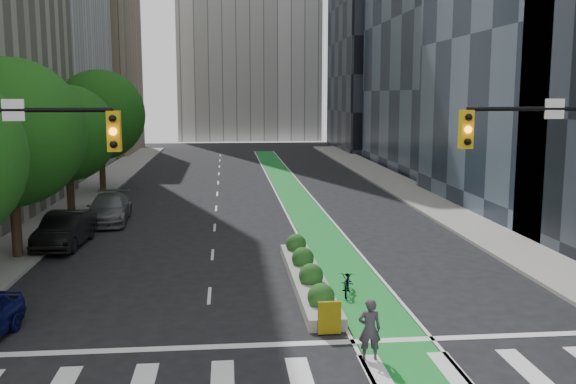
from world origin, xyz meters
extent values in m
plane|color=black|center=(0.00, 0.00, 0.00)|extent=(160.00, 160.00, 0.00)
cube|color=gray|center=(-11.80, 25.00, 0.07)|extent=(3.60, 90.00, 0.15)
cube|color=gray|center=(11.80, 25.00, 0.07)|extent=(3.60, 90.00, 0.15)
cube|color=#17812B|center=(3.00, 30.00, 0.01)|extent=(2.20, 70.00, 0.01)
cube|color=tan|center=(-20.00, 66.00, 13.00)|extent=(14.00, 16.00, 26.00)
cube|color=black|center=(20.00, 68.00, 14.00)|extent=(14.00, 18.00, 28.00)
cylinder|color=black|center=(-11.00, 12.00, 2.52)|extent=(0.44, 0.44, 5.04)
sphere|color=#144F10|center=(-11.00, 12.00, 5.58)|extent=(6.40, 6.40, 6.40)
cylinder|color=black|center=(-11.00, 22.00, 2.24)|extent=(0.44, 0.44, 4.48)
sphere|color=#144F10|center=(-11.00, 22.00, 4.96)|extent=(5.60, 5.60, 5.60)
cylinder|color=black|center=(-11.00, 32.00, 2.58)|extent=(0.44, 0.44, 5.15)
sphere|color=#144F10|center=(-11.00, 32.00, 5.70)|extent=(6.60, 6.60, 6.60)
cylinder|color=black|center=(-7.45, 0.50, 6.80)|extent=(5.50, 0.12, 0.12)
cube|color=gold|center=(-4.70, 0.50, 6.25)|extent=(0.34, 0.28, 1.05)
sphere|color=orange|center=(-4.70, 0.34, 6.25)|extent=(0.20, 0.20, 0.20)
cube|color=white|center=(-7.17, 0.47, 6.80)|extent=(0.55, 0.04, 0.55)
cylinder|color=black|center=(7.45, 0.50, 6.80)|extent=(5.50, 0.12, 0.12)
cube|color=gold|center=(4.70, 0.50, 6.25)|extent=(0.34, 0.28, 1.05)
sphere|color=orange|center=(4.70, 0.34, 6.25)|extent=(0.20, 0.20, 0.20)
cube|color=white|center=(7.17, 0.47, 6.80)|extent=(0.55, 0.04, 0.55)
cube|color=gray|center=(1.20, 7.00, 0.20)|extent=(1.20, 10.00, 0.40)
cube|color=yellow|center=(1.20, 1.80, 0.55)|extent=(0.70, 0.12, 1.00)
sphere|color=#194C19|center=(1.20, 3.50, 0.65)|extent=(0.90, 0.90, 0.90)
sphere|color=#194C19|center=(1.20, 6.00, 0.65)|extent=(0.90, 0.90, 0.90)
sphere|color=#194C19|center=(1.20, 8.50, 0.65)|extent=(0.90, 0.90, 0.90)
sphere|color=#194C19|center=(1.20, 11.00, 0.65)|extent=(0.90, 0.90, 0.90)
imported|color=gray|center=(2.50, 5.75, 0.45)|extent=(1.00, 1.82, 0.91)
imported|color=#3B3540|center=(2.00, -0.07, 0.86)|extent=(0.66, 0.46, 1.72)
imported|color=black|center=(-9.50, 14.23, 0.83)|extent=(2.08, 5.12, 1.65)
imported|color=#57595C|center=(-8.48, 20.00, 0.79)|extent=(2.46, 5.55, 1.58)
camera|label=1|loc=(-1.83, -16.46, 7.19)|focal=40.00mm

